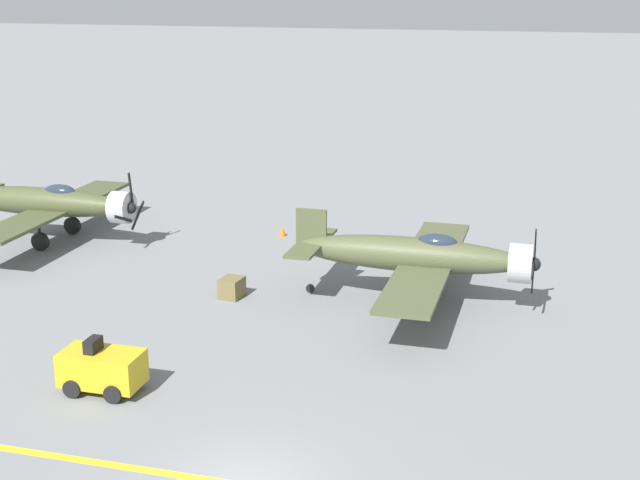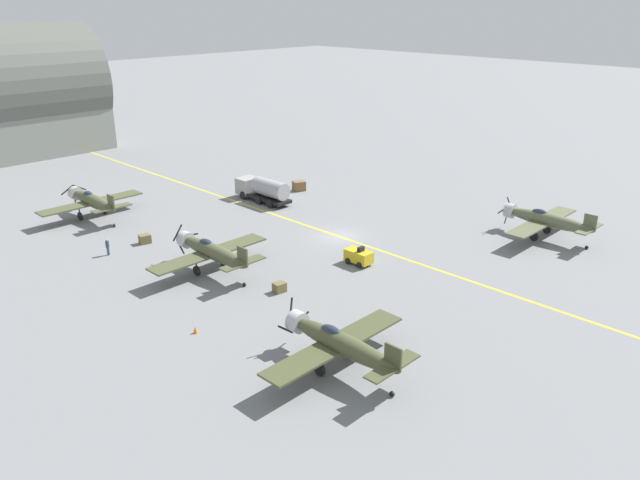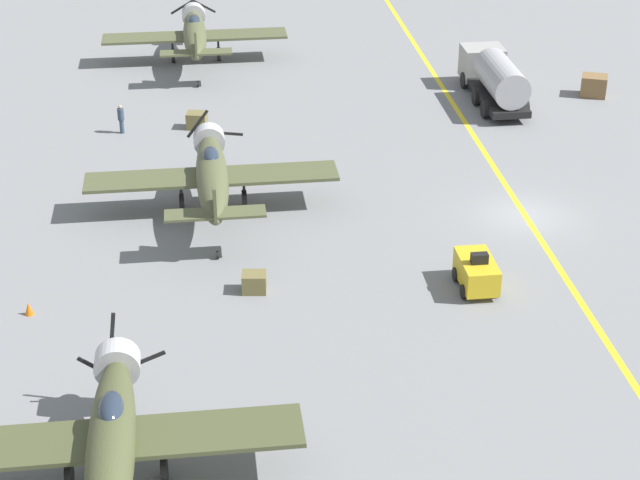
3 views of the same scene
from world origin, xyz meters
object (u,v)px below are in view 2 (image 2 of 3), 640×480
airplane_near_right (546,220)px  fuel_tanker (263,189)px  airplane_near_left (339,343)px  supply_crate_by_tanker (145,239)px  airplane_far_left (92,201)px  supply_crate_outboard (299,186)px  ground_crew_walking (108,246)px  supply_crate_mid_lane (279,287)px  traffic_cone (195,330)px  airplane_mid_left (211,251)px  tow_tractor (359,256)px

airplane_near_right → fuel_tanker: 32.98m
airplane_near_left → supply_crate_by_tanker: size_ratio=10.89×
airplane_far_left → supply_crate_outboard: 25.55m
ground_crew_walking → fuel_tanker: bearing=5.9°
fuel_tanker → supply_crate_mid_lane: size_ratio=7.93×
airplane_near_left → traffic_cone: 11.79m
ground_crew_walking → supply_crate_mid_lane: size_ratio=1.65×
airplane_near_right → supply_crate_outboard: (-5.95, 30.79, -1.38)m
airplane_mid_left → ground_crew_walking: airplane_mid_left is taller
fuel_tanker → supply_crate_outboard: fuel_tanker is taller
fuel_tanker → airplane_mid_left: bearing=-143.3°
fuel_tanker → tow_tractor: 22.25m
airplane_near_right → airplane_far_left: (-29.81, 39.82, 0.00)m
supply_crate_by_tanker → traffic_cone: supply_crate_by_tanker is taller
airplane_mid_left → supply_crate_outboard: (23.50, 12.97, -1.38)m
ground_crew_walking → supply_crate_by_tanker: 4.22m
airplane_far_left → fuel_tanker: (17.57, -9.20, -0.50)m
supply_crate_mid_lane → traffic_cone: size_ratio=1.83×
airplane_far_left → airplane_near_left: bearing=-86.5°
fuel_tanker → airplane_near_left: bearing=-123.2°
supply_crate_by_tanker → traffic_cone: size_ratio=2.00×
airplane_near_left → ground_crew_walking: 29.79m
airplane_mid_left → airplane_near_left: size_ratio=1.00×
fuel_tanker → supply_crate_by_tanker: bearing=-173.4°
airplane_mid_left → airplane_near_left: airplane_near_left is taller
ground_crew_walking → supply_crate_by_tanker: (4.19, 0.22, -0.45)m
traffic_cone → airplane_mid_left: bearing=46.9°
airplane_mid_left → airplane_far_left: size_ratio=1.00×
supply_crate_by_tanker → traffic_cone: bearing=-110.7°
airplane_near_left → supply_crate_outboard: (27.25, 32.20, -1.38)m
airplane_mid_left → supply_crate_outboard: airplane_mid_left is taller
tow_tractor → airplane_near_left: bearing=-143.3°
supply_crate_outboard → airplane_mid_left: bearing=-151.1°
airplane_mid_left → fuel_tanker: 21.46m
supply_crate_by_tanker → fuel_tanker: bearing=6.6°
airplane_mid_left → supply_crate_mid_lane: airplane_mid_left is taller
airplane_near_right → supply_crate_by_tanker: (-30.00, 28.56, -1.55)m
airplane_far_left → supply_crate_by_tanker: bearing=-82.7°
tow_tractor → traffic_cone: bearing=179.4°
supply_crate_outboard → traffic_cone: size_ratio=2.75×
airplane_far_left → supply_crate_mid_lane: bearing=-78.3°
traffic_cone → airplane_near_left: bearing=-70.1°
supply_crate_outboard → airplane_far_left: bearing=159.3°
airplane_near_left → ground_crew_walking: airplane_near_left is taller
supply_crate_by_tanker → airplane_near_left: bearing=-96.1°
airplane_near_right → tow_tractor: size_ratio=4.62×
airplane_far_left → airplane_near_right: bearing=-45.0°
ground_crew_walking → supply_crate_mid_lane: bearing=-71.1°
tow_tractor → ground_crew_walking: (-15.44, 18.97, 0.12)m
supply_crate_by_tanker → traffic_cone: 20.32m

